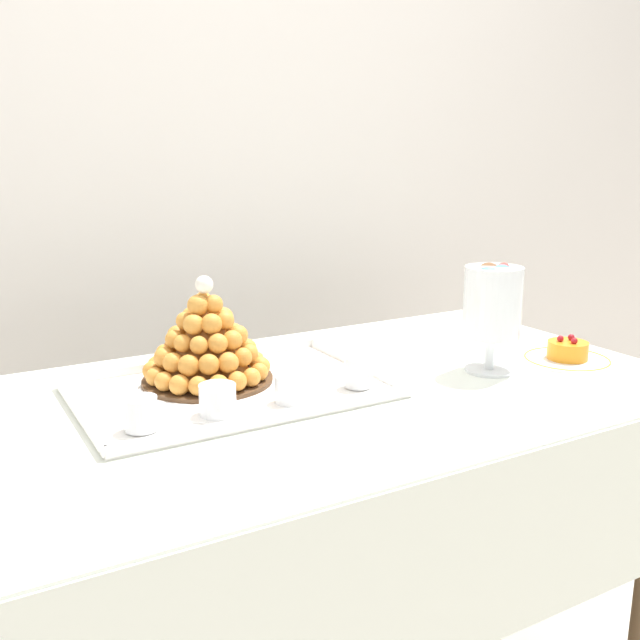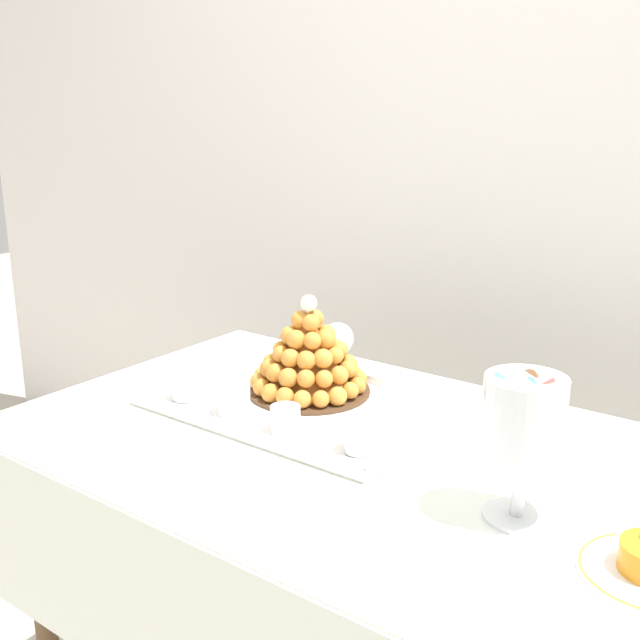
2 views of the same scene
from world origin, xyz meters
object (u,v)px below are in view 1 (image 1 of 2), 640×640
at_px(dessert_cup_left, 141,415).
at_px(dessert_cup_mid_right, 358,373).
at_px(dessert_cup_mid_left, 218,401).
at_px(wine_glass, 203,324).
at_px(croquembouche, 206,343).
at_px(macaron_goblet, 492,304).
at_px(dessert_cup_centre, 290,390).
at_px(serving_tray, 232,390).
at_px(fruit_tart_plate, 567,355).

distance_m(dessert_cup_left, dessert_cup_mid_right, 0.42).
height_order(dessert_cup_mid_left, wine_glass, wine_glass).
distance_m(dessert_cup_left, wine_glass, 0.32).
height_order(croquembouche, macaron_goblet, macaron_goblet).
bearing_deg(macaron_goblet, dessert_cup_centre, 177.40).
height_order(serving_tray, croquembouche, croquembouche).
relative_size(dessert_cup_left, dessert_cup_mid_right, 0.95).
bearing_deg(fruit_tart_plate, dessert_cup_mid_right, 172.46).
distance_m(dessert_cup_centre, dessert_cup_mid_right, 0.15).
distance_m(dessert_cup_centre, fruit_tart_plate, 0.65).
relative_size(dessert_cup_mid_left, dessert_cup_centre, 1.14).
bearing_deg(dessert_cup_mid_left, macaron_goblet, -2.83).
relative_size(croquembouche, dessert_cup_mid_left, 4.00).
relative_size(serving_tray, dessert_cup_centre, 10.28).
bearing_deg(serving_tray, macaron_goblet, -15.30).
height_order(dessert_cup_centre, macaron_goblet, macaron_goblet).
bearing_deg(fruit_tart_plate, dessert_cup_left, 176.31).
height_order(serving_tray, fruit_tart_plate, fruit_tart_plate).
bearing_deg(dessert_cup_mid_left, dessert_cup_centre, -3.62).
xyz_separation_m(croquembouche, dessert_cup_left, (-0.18, -0.17, -0.05)).
xyz_separation_m(dessert_cup_mid_left, dessert_cup_centre, (0.13, -0.01, -0.00)).
height_order(dessert_cup_mid_right, wine_glass, wine_glass).
distance_m(serving_tray, macaron_goblet, 0.55).
xyz_separation_m(serving_tray, fruit_tart_plate, (0.71, -0.17, 0.01)).
height_order(serving_tray, wine_glass, wine_glass).
bearing_deg(dessert_cup_left, wine_glass, 50.61).
xyz_separation_m(croquembouche, macaron_goblet, (0.53, -0.20, 0.06)).
bearing_deg(dessert_cup_centre, wine_glass, 104.14).
distance_m(croquembouche, dessert_cup_mid_left, 0.19).
xyz_separation_m(croquembouche, fruit_tart_plate, (0.73, -0.23, -0.07)).
height_order(fruit_tart_plate, wine_glass, wine_glass).
relative_size(dessert_cup_left, wine_glass, 0.38).
bearing_deg(croquembouche, dessert_cup_mid_right, -35.27).
distance_m(dessert_cup_centre, wine_glass, 0.27).
relative_size(serving_tray, dessert_cup_left, 10.41).
bearing_deg(wine_glass, dessert_cup_left, -129.39).
bearing_deg(macaron_goblet, croquembouche, 159.33).
distance_m(serving_tray, fruit_tart_plate, 0.73).
bearing_deg(serving_tray, dessert_cup_mid_right, -26.34).
bearing_deg(wine_glass, serving_tray, -89.34).
height_order(dessert_cup_centre, wine_glass, wine_glass).
distance_m(croquembouche, macaron_goblet, 0.57).
bearing_deg(dessert_cup_mid_right, dessert_cup_centre, -174.86).
xyz_separation_m(dessert_cup_left, macaron_goblet, (0.71, -0.03, 0.11)).
bearing_deg(croquembouche, wine_glass, 72.82).
relative_size(dessert_cup_mid_right, macaron_goblet, 0.25).
distance_m(croquembouche, wine_glass, 0.08).
distance_m(macaron_goblet, fruit_tart_plate, 0.24).
xyz_separation_m(serving_tray, macaron_goblet, (0.51, -0.14, 0.14)).
bearing_deg(dessert_cup_mid_left, serving_tray, 57.27).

